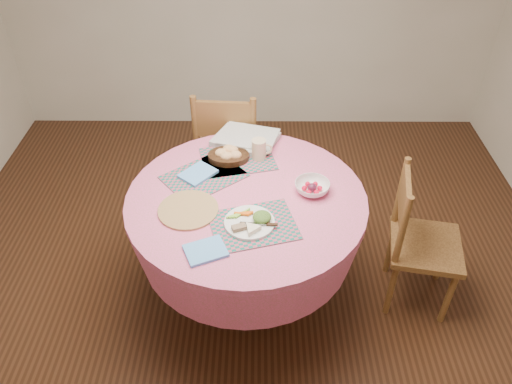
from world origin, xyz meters
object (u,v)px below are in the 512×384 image
dining_table (247,224)px  bread_bowl (229,154)px  chair_right (418,239)px  latte_mug (259,149)px  wicker_trivet (188,210)px  fruit_bowl (312,187)px  dinner_plate (251,222)px  chair_back (228,148)px

dining_table → bread_bowl: (-0.11, 0.32, 0.23)m
chair_right → latte_mug: 1.01m
bread_bowl → latte_mug: (0.17, 0.02, 0.03)m
chair_right → wicker_trivet: chair_right is taller
bread_bowl → fruit_bowl: bread_bowl is taller
dining_table → dinner_plate: 0.31m
wicker_trivet → dinner_plate: 0.33m
wicker_trivet → latte_mug: 0.58m
chair_back → latte_mug: 0.61m
chair_right → dinner_plate: bearing=114.4°
wicker_trivet → bread_bowl: size_ratio=1.30×
dining_table → dinner_plate: bearing=-82.6°
chair_right → fruit_bowl: bearing=97.1°
chair_back → fruit_bowl: 0.95m
chair_right → bread_bowl: 1.15m
dining_table → chair_back: chair_back is taller
chair_right → bread_bowl: size_ratio=3.75×
dinner_plate → fruit_bowl: bearing=39.8°
chair_right → latte_mug: size_ratio=7.37×
chair_right → wicker_trivet: 1.27m
bread_bowl → fruit_bowl: bearing=-32.5°
dining_table → wicker_trivet: 0.37m
chair_back → bread_bowl: 0.57m
chair_back → wicker_trivet: chair_back is taller
latte_mug → wicker_trivet: bearing=-127.8°
bread_bowl → latte_mug: 0.17m
dining_table → chair_right: bearing=0.0°
dinner_plate → latte_mug: bearing=86.0°
dining_table → fruit_bowl: bearing=7.0°
bread_bowl → dinner_plate: bearing=-76.2°
wicker_trivet → chair_back: bearing=81.3°
wicker_trivet → fruit_bowl: (0.62, 0.15, 0.02)m
chair_right → dinner_plate: 0.99m
dining_table → chair_back: size_ratio=1.30×
chair_back → bread_bowl: bearing=98.3°
dining_table → chair_right: chair_right is taller
chair_right → chair_back: size_ratio=0.91×
latte_mug → fruit_bowl: 0.41m
dinner_plate → bread_bowl: size_ratio=1.09×
wicker_trivet → dinner_plate: dinner_plate is taller
dining_table → fruit_bowl: (0.34, 0.04, 0.22)m
dining_table → latte_mug: 0.43m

